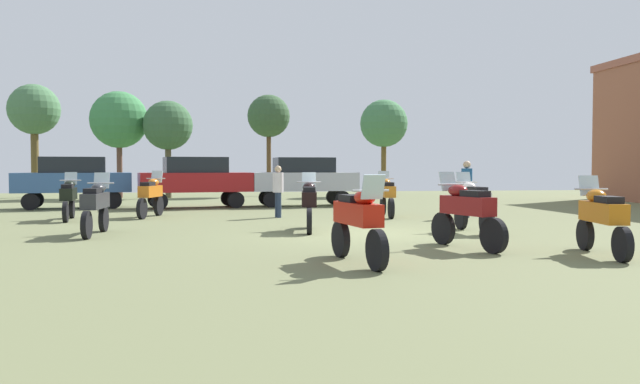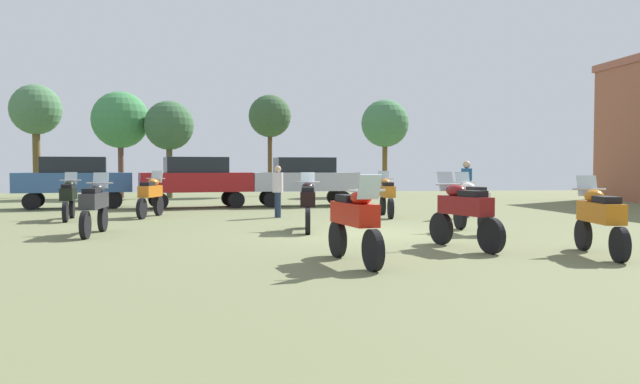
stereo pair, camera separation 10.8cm
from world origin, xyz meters
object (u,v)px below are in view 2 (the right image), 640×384
motorcycle_8 (69,197)px  motorcycle_12 (151,195)px  person_2 (467,184)px  tree_5 (385,124)px  car_1 (74,178)px  car_3 (304,178)px  motorcycle_1 (95,204)px  motorcycle_4 (387,194)px  tree_4 (36,111)px  tree_1 (270,117)px  motorcycle_3 (355,220)px  motorcycle_10 (308,202)px  car_2 (196,178)px  person_1 (278,187)px  motorcycle_7 (464,211)px  tree_3 (169,126)px  motorcycle_9 (600,217)px  tree_2 (120,120)px  motorcycle_5 (472,203)px

motorcycle_8 → motorcycle_12: 2.44m
person_2 → tree_5: 15.78m
car_1 → car_3: bearing=-98.6°
motorcycle_1 → motorcycle_12: motorcycle_12 is taller
motorcycle_4 → tree_4: bearing=139.9°
tree_1 → motorcycle_3: bearing=-90.2°
motorcycle_10 → person_2: bearing=38.3°
car_1 → tree_4: (-4.25, 9.61, 3.43)m
motorcycle_4 → motorcycle_8: 9.83m
motorcycle_12 → car_1: (-3.53, 4.95, 0.44)m
tree_1 → car_2: bearing=-109.4°
car_2 → tree_1: 11.04m
motorcycle_1 → car_2: bearing=81.3°
car_3 → tree_1: size_ratio=0.78×
motorcycle_4 → person_1: (-3.50, 0.17, 0.23)m
motorcycle_3 → motorcycle_12: 11.32m
motorcycle_7 → tree_4: (-14.87, 23.32, 3.86)m
motorcycle_12 → tree_3: size_ratio=0.41×
motorcycle_4 → motorcycle_12: motorcycle_12 is taller
person_2 → motorcycle_12: bearing=119.0°
motorcycle_12 → car_1: size_ratio=0.46×
person_2 → tree_5: bearing=33.9°
car_1 → car_2: (4.69, -0.36, 0.00)m
car_2 → tree_1: tree_1 is taller
motorcycle_9 → car_2: 16.67m
person_1 → tree_3: (-4.70, 13.44, 2.79)m
person_1 → person_2: 5.97m
motorcycle_4 → tree_4: (-15.31, 15.38, 3.87)m
motorcycle_10 → car_3: bearing=90.9°
motorcycle_3 → motorcycle_10: size_ratio=1.03×
motorcycle_1 → car_1: (-2.92, 10.13, 0.45)m
person_1 → tree_2: (-7.29, 14.29, 3.13)m
motorcycle_3 → tree_3: bearing=-87.6°
car_3 → tree_3: (-6.21, 7.61, 2.58)m
motorcycle_7 → motorcycle_12: 11.26m
motorcycle_1 → motorcycle_12: bearing=84.7°
motorcycle_12 → tree_1: 15.71m
motorcycle_12 → tree_5: 18.03m
motorcycle_7 → motorcycle_8: size_ratio=0.99×
motorcycle_4 → tree_3: size_ratio=0.44×
tree_4 → motorcycle_3: bearing=-63.6°
car_1 → car_3: 9.06m
motorcycle_8 → tree_3: bearing=75.9°
car_2 → tree_5: tree_5 is taller
person_2 → tree_4: 24.24m
motorcycle_9 → car_3: (-3.61, 15.20, 0.46)m
tree_4 → car_1: bearing=-66.1°
tree_5 → motorcycle_7: bearing=-100.1°
motorcycle_5 → motorcycle_1: bearing=174.6°
car_3 → motorcycle_1: bearing=144.7°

